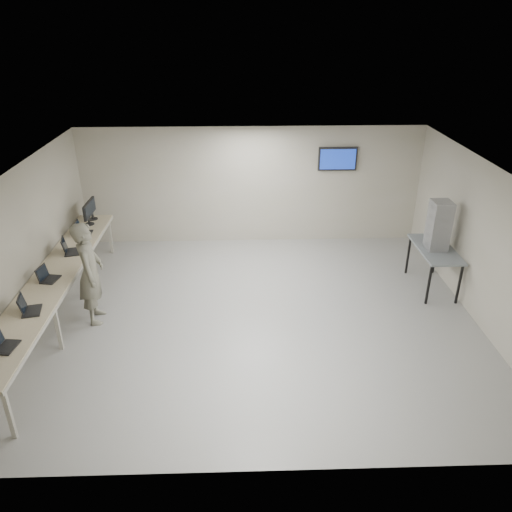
{
  "coord_description": "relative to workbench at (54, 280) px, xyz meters",
  "views": [
    {
      "loc": [
        -0.26,
        -7.86,
        5.06
      ],
      "look_at": [
        0.0,
        0.2,
        1.15
      ],
      "focal_mm": 35.0,
      "sensor_mm": 36.0,
      "label": 1
    }
  ],
  "objects": [
    {
      "name": "room",
      "position": [
        3.62,
        0.06,
        0.58
      ],
      "size": [
        8.01,
        7.01,
        2.81
      ],
      "color": "#A4A4A4",
      "rests_on": "ground"
    },
    {
      "name": "workbench",
      "position": [
        0.0,
        0.0,
        0.0
      ],
      "size": [
        0.76,
        6.0,
        0.9
      ],
      "color": "tan",
      "rests_on": "ground"
    },
    {
      "name": "laptop_0",
      "position": [
        -0.0,
        -2.09,
        0.14
      ],
      "size": [
        0.32,
        0.38,
        0.27
      ],
      "rotation": [
        0.0,
        0.0,
        -0.11
      ],
      "color": "black",
      "rests_on": "workbench"
    },
    {
      "name": "laptop_1",
      "position": [
        0.0,
        -1.15,
        0.15
      ],
      "size": [
        0.37,
        0.41,
        0.28
      ],
      "rotation": [
        0.0,
        0.0,
        0.22
      ],
      "color": "black",
      "rests_on": "workbench"
    },
    {
      "name": "laptop_2",
      "position": [
        -0.06,
        -0.13,
        0.14
      ],
      "size": [
        0.33,
        0.38,
        0.26
      ],
      "rotation": [
        0.0,
        0.0,
        -0.18
      ],
      "color": "black",
      "rests_on": "workbench"
    },
    {
      "name": "laptop_3",
      "position": [
        -0.01,
        0.99,
        0.15
      ],
      "size": [
        0.39,
        0.43,
        0.3
      ],
      "rotation": [
        0.0,
        0.0,
        0.22
      ],
      "color": "black",
      "rests_on": "workbench"
    },
    {
      "name": "laptop_4",
      "position": [
        -0.01,
        1.89,
        0.15
      ],
      "size": [
        0.32,
        0.38,
        0.29
      ],
      "rotation": [
        0.0,
        0.0,
        0.06
      ],
      "color": "black",
      "rests_on": "workbench"
    },
    {
      "name": "monitor_near",
      "position": [
        -0.01,
        2.43,
        0.36
      ],
      "size": [
        0.22,
        0.49,
        0.48
      ],
      "color": "black",
      "rests_on": "workbench"
    },
    {
      "name": "monitor_far",
      "position": [
        -0.01,
        2.74,
        0.36
      ],
      "size": [
        0.21,
        0.48,
        0.47
      ],
      "color": "black",
      "rests_on": "workbench"
    },
    {
      "name": "soldier",
      "position": [
        0.66,
        0.01,
        0.13
      ],
      "size": [
        0.55,
        0.75,
        1.91
      ],
      "primitive_type": "imported",
      "rotation": [
        0.0,
        0.0,
        1.71
      ],
      "color": "slate",
      "rests_on": "ground"
    },
    {
      "name": "side_table",
      "position": [
        7.19,
        0.98,
        -0.01
      ],
      "size": [
        0.69,
        1.48,
        0.89
      ],
      "color": "slate",
      "rests_on": "ground"
    },
    {
      "name": "storage_bins",
      "position": [
        7.17,
        0.98,
        0.55
      ],
      "size": [
        0.37,
        0.41,
        0.98
      ],
      "color": "#969798",
      "rests_on": "side_table"
    }
  ]
}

